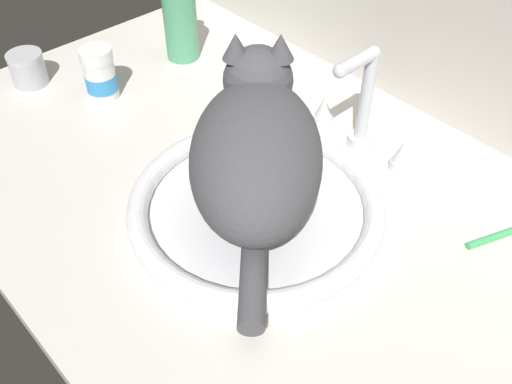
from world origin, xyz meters
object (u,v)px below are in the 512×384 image
(sink_basin, at_px, (256,205))
(soap_pump_bottle, at_px, (181,24))
(metal_jar, at_px, (28,69))
(pill_bottle, at_px, (100,75))
(faucet, at_px, (361,111))
(cat, at_px, (256,144))

(sink_basin, distance_m, soap_pump_bottle, 0.46)
(metal_jar, bearing_deg, soap_pump_bottle, 66.64)
(soap_pump_bottle, bearing_deg, pill_bottle, -85.51)
(sink_basin, height_order, metal_jar, metal_jar)
(soap_pump_bottle, relative_size, metal_jar, 2.71)
(sink_basin, bearing_deg, metal_jar, -171.52)
(sink_basin, xyz_separation_m, soap_pump_bottle, (-0.42, 0.19, 0.06))
(metal_jar, bearing_deg, faucet, 29.47)
(metal_jar, bearing_deg, pill_bottle, 30.28)
(faucet, relative_size, cat, 0.57)
(cat, height_order, pill_bottle, cat)
(metal_jar, bearing_deg, sink_basin, 8.48)
(cat, bearing_deg, pill_bottle, -177.53)
(metal_jar, bearing_deg, cat, 10.16)
(faucet, bearing_deg, pill_bottle, -150.80)
(sink_basin, bearing_deg, soap_pump_bottle, 155.74)
(faucet, bearing_deg, soap_pump_bottle, -175.41)
(sink_basin, relative_size, soap_pump_bottle, 2.11)
(pill_bottle, distance_m, soap_pump_bottle, 0.19)
(soap_pump_bottle, distance_m, metal_jar, 0.30)
(cat, bearing_deg, sink_basin, -44.02)
(sink_basin, height_order, soap_pump_bottle, soap_pump_bottle)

